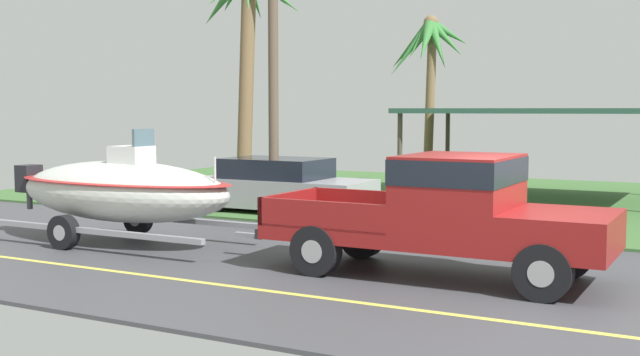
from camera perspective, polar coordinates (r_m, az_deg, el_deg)
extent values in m
cube|color=#424247|center=(11.86, 14.68, -7.99)|extent=(36.00, 8.00, 0.06)
cube|color=#3D6633|center=(22.56, 21.33, -1.99)|extent=(36.00, 14.00, 0.11)
cube|color=#DBCC4C|center=(10.16, 12.24, -9.94)|extent=(34.20, 0.12, 0.01)
cube|color=maroon|center=(12.44, 8.33, -4.18)|extent=(5.34, 1.91, 0.22)
cube|color=maroon|center=(11.89, 17.10, -3.31)|extent=(1.49, 1.91, 0.38)
cube|color=maroon|center=(12.23, 10.02, -1.08)|extent=(1.60, 1.91, 1.17)
cube|color=black|center=(12.20, 10.04, 0.57)|extent=(1.62, 1.93, 0.38)
cube|color=#621111|center=(13.03, 1.92, -3.14)|extent=(2.24, 1.91, 0.04)
cube|color=maroon|center=(13.82, 3.62, -1.82)|extent=(2.24, 0.08, 0.45)
cube|color=maroon|center=(12.19, 0.00, -2.72)|extent=(2.24, 0.08, 0.45)
cube|color=maroon|center=(13.51, -2.19, -1.97)|extent=(0.08, 1.91, 0.45)
cube|color=#333338|center=(13.61, -2.55, -3.60)|extent=(0.12, 1.72, 0.16)
sphere|color=#B2B2B7|center=(13.67, -2.98, -3.35)|extent=(0.10, 0.10, 0.10)
cylinder|color=black|center=(12.80, 17.45, -5.14)|extent=(0.80, 0.28, 0.80)
cylinder|color=#9E9EA3|center=(12.80, 17.45, -5.14)|extent=(0.36, 0.29, 0.36)
cylinder|color=black|center=(11.18, 15.79, -6.56)|extent=(0.80, 0.28, 0.80)
cylinder|color=#9E9EA3|center=(11.18, 15.79, -6.56)|extent=(0.36, 0.29, 0.36)
cylinder|color=black|center=(13.88, 3.06, -4.14)|extent=(0.80, 0.28, 0.80)
cylinder|color=#9E9EA3|center=(13.88, 3.06, -4.14)|extent=(0.36, 0.29, 0.36)
cylinder|color=black|center=(12.39, -0.30, -5.24)|extent=(0.80, 0.28, 0.80)
cylinder|color=#9E9EA3|center=(12.39, -0.30, -5.24)|extent=(0.36, 0.29, 0.36)
cube|color=gray|center=(13.94, -4.56, -4.19)|extent=(0.90, 0.10, 0.08)
cube|color=gray|center=(16.53, -11.76, -2.84)|extent=(5.28, 0.12, 0.10)
cube|color=gray|center=(15.13, -16.47, -3.66)|extent=(5.28, 0.12, 0.10)
cylinder|color=black|center=(16.93, -13.00, -2.89)|extent=(0.64, 0.22, 0.64)
cylinder|color=#9E9EA3|center=(16.93, -13.00, -2.89)|extent=(0.29, 0.23, 0.29)
cylinder|color=black|center=(15.47, -18.01, -3.74)|extent=(0.64, 0.22, 0.64)
cylinder|color=#9E9EA3|center=(15.47, -18.01, -3.74)|extent=(0.29, 0.23, 0.29)
ellipsoid|color=silver|center=(15.74, -14.06, -0.94)|extent=(4.89, 1.88, 1.17)
ellipsoid|color=#B22626|center=(15.72, -14.08, -0.19)|extent=(4.98, 1.92, 0.12)
cube|color=silver|center=(15.53, -13.44, 1.07)|extent=(0.70, 0.60, 0.65)
cube|color=slate|center=(15.31, -12.64, 2.81)|extent=(0.06, 0.56, 0.36)
cube|color=black|center=(17.55, -20.26, -0.02)|extent=(0.36, 0.44, 0.56)
cylinder|color=#4C4C51|center=(17.58, -20.23, -1.07)|extent=(0.12, 0.12, 0.65)
cylinder|color=silver|center=(14.31, -7.59, 0.54)|extent=(0.04, 0.04, 0.50)
cube|color=#99999E|center=(19.74, -2.61, -1.04)|extent=(4.43, 1.89, 0.70)
cube|color=black|center=(19.80, -3.17, 0.72)|extent=(2.48, 1.74, 0.50)
cylinder|color=black|center=(19.80, 2.42, -1.61)|extent=(0.66, 0.22, 0.66)
cylinder|color=#9E9EA3|center=(19.80, 2.42, -1.61)|extent=(0.30, 0.23, 0.30)
cylinder|color=black|center=(18.28, 0.06, -2.15)|extent=(0.66, 0.22, 0.66)
cylinder|color=#9E9EA3|center=(18.28, 0.06, -2.15)|extent=(0.30, 0.23, 0.30)
cylinder|color=black|center=(21.28, -4.90, -1.16)|extent=(0.66, 0.22, 0.66)
cylinder|color=#9E9EA3|center=(21.28, -4.90, -1.16)|extent=(0.30, 0.23, 0.30)
cylinder|color=black|center=(19.88, -7.61, -1.62)|extent=(0.66, 0.22, 0.66)
cylinder|color=#9E9EA3|center=(19.88, -7.61, -1.62)|extent=(0.30, 0.23, 0.30)
cylinder|color=#4C4238|center=(26.21, 9.18, 1.95)|extent=(0.14, 0.14, 2.49)
cylinder|color=#4C4238|center=(22.43, 5.78, 1.49)|extent=(0.14, 0.14, 2.49)
cube|color=#2D5647|center=(23.23, 16.11, 4.68)|extent=(7.79, 4.55, 0.14)
cylinder|color=brown|center=(26.06, 7.93, 5.15)|extent=(0.30, 0.67, 5.40)
cone|color=#387A38|center=(25.88, 9.10, 9.88)|extent=(1.40, 0.55, 1.35)
cone|color=#387A38|center=(26.43, 9.31, 10.26)|extent=(1.29, 1.24, 0.97)
cone|color=#387A38|center=(26.69, 8.52, 9.41)|extent=(0.45, 1.47, 1.64)
cone|color=#387A38|center=(26.69, 7.62, 9.77)|extent=(1.04, 1.21, 1.30)
cone|color=#387A38|center=(26.58, 6.59, 9.47)|extent=(1.79, 0.73, 1.65)
cone|color=#387A38|center=(26.06, 6.56, 9.23)|extent=(1.49, 0.97, 1.88)
cone|color=#387A38|center=(25.93, 7.21, 9.83)|extent=(0.94, 1.11, 1.37)
cone|color=#387A38|center=(25.52, 7.66, 9.86)|extent=(0.63, 1.63, 1.52)
cone|color=#387A38|center=(25.66, 8.43, 9.69)|extent=(1.21, 1.28, 1.57)
sphere|color=brown|center=(26.21, 8.00, 11.05)|extent=(0.47, 0.47, 0.47)
cylinder|color=brown|center=(22.31, -5.34, 6.56)|extent=(0.41, 0.83, 6.46)
cylinder|color=brown|center=(19.01, -3.40, 9.82)|extent=(0.24, 0.24, 8.41)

